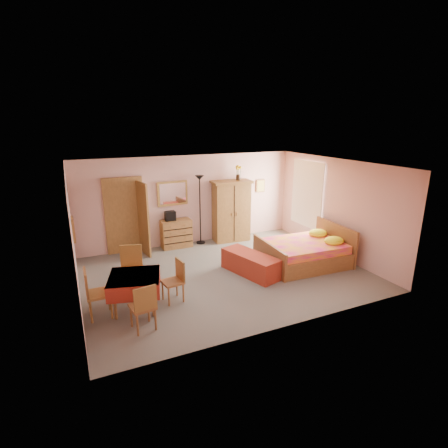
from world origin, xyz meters
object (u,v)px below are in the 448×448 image
chair_south (142,306)px  wall_mirror (173,193)px  wardrobe (231,211)px  dining_table (135,292)px  stereo (170,216)px  bench (250,264)px  bed (303,246)px  chair_west (99,293)px  chair_east (172,281)px  sunflower_vase (238,173)px  chest_of_drawers (176,234)px  floor_lamp (200,210)px  chair_north (131,271)px

chair_south → wall_mirror: bearing=57.6°
wardrobe → dining_table: size_ratio=1.95×
stereo → bench: (1.22, -2.54, -0.70)m
bed → chair_west: chair_west is taller
chair_east → wardrobe: bearing=-50.2°
sunflower_vase → chair_east: bearing=-134.8°
dining_table → chair_west: 0.68m
bench → chair_east: size_ratio=1.75×
bench → dining_table: size_ratio=1.59×
stereo → chair_west: stereo is taller
chest_of_drawers → chair_west: chair_west is taller
sunflower_vase → chair_south: bearing=-134.9°
chair_west → chair_east: size_ratio=1.12×
dining_table → bench: bearing=10.4°
floor_lamp → stereo: bearing=-179.6°
wall_mirror → chair_east: bearing=-110.3°
stereo → chair_north: bearing=-123.1°
sunflower_vase → chair_east: size_ratio=0.52×
wall_mirror → bench: 3.20m
chest_of_drawers → chair_west: 3.88m
floor_lamp → chest_of_drawers: bearing=-177.5°
chair_south → chest_of_drawers: bearing=56.5°
dining_table → chair_south: size_ratio=1.07×
bench → chair_south: chair_south is taller
chair_east → chair_north: bearing=36.8°
floor_lamp → sunflower_vase: bearing=-5.5°
wall_mirror → bed: (2.58, -2.73, -1.07)m
dining_table → floor_lamp: bearing=50.8°
bench → wall_mirror: bearing=111.5°
dining_table → chair_west: chair_west is taller
wardrobe → stereo: bearing=-179.6°
sunflower_vase → chair_west: bearing=-145.6°
wall_mirror → stereo: 0.65m
wall_mirror → dining_table: bearing=-121.5°
chair_east → wall_mirror: bearing=-24.6°
wardrobe → chair_north: bearing=-142.5°
sunflower_vase → chair_south: size_ratio=0.50×
chest_of_drawers → floor_lamp: 0.97m
chair_east → chest_of_drawers: bearing=-25.7°
stereo → chair_south: bearing=-112.8°
wardrobe → chair_north: 4.08m
chair_west → stereo: bearing=143.8°
floor_lamp → wardrobe: (0.95, -0.13, -0.10)m
floor_lamp → chair_east: (-1.75, -3.06, -0.59)m
floor_lamp → chair_north: bearing=-136.0°
chair_west → chair_east: (1.40, 0.01, -0.05)m
chest_of_drawers → bed: (2.58, -2.52, 0.07)m
wall_mirror → sunflower_vase: size_ratio=2.01×
stereo → sunflower_vase: (2.09, -0.11, 1.12)m
wall_mirror → bench: bearing=-71.7°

